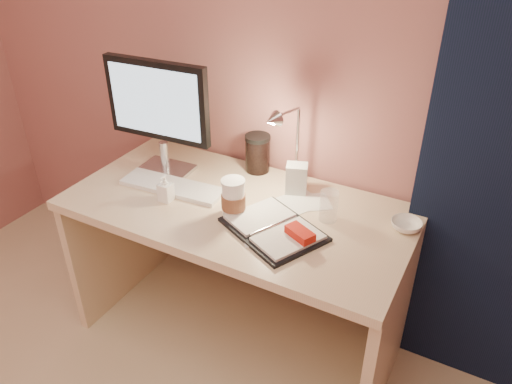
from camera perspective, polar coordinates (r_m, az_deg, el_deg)
The scene contains 14 objects.
desk at distance 2.20m, azimuth -1.09°, elevation -5.50°, with size 1.40×0.70×0.73m.
monitor at distance 2.17m, azimuth -11.03°, elevation 9.43°, with size 0.48×0.18×0.51m.
keyboard at distance 2.15m, azimuth -9.53°, elevation 0.64°, with size 0.45×0.13×0.02m, color white.
planner at distance 1.86m, azimuth 2.26°, elevation -4.22°, with size 0.44×0.40×0.06m.
paper_a at distance 1.86m, azimuth 0.84°, elevation -4.64°, with size 0.16×0.16×0.00m, color white.
paper_b at distance 2.04m, azimuth 5.09°, elevation -1.09°, with size 0.15×0.15×0.00m, color white.
paper_c at distance 2.04m, azimuth 6.60°, elevation -1.15°, with size 0.13×0.13×0.00m, color white.
coffee_cup at distance 1.92m, azimuth -2.60°, elevation -0.75°, with size 0.10×0.10×0.15m.
clear_cup at distance 1.92m, azimuth 8.31°, elevation -1.59°, with size 0.07×0.07×0.12m, color white.
bowl at distance 1.95m, azimuth 16.80°, elevation -3.67°, with size 0.11×0.11×0.04m, color white.
lotion_bottle at distance 2.05m, azimuth -10.31°, elevation 0.44°, with size 0.05×0.05×0.12m, color white.
dark_jar at distance 2.23m, azimuth 0.18°, elevation 4.25°, with size 0.11×0.11×0.15m, color black.
product_box at distance 2.07m, azimuth 4.65°, elevation 1.52°, with size 0.09×0.07×0.13m, color beige.
desk_lamp at distance 1.99m, azimuth 4.56°, elevation 5.54°, with size 0.13×0.22×0.37m.
Camera 1 is at (0.87, -0.08, 1.82)m, focal length 35.00 mm.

